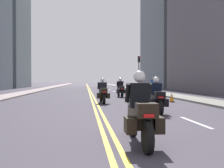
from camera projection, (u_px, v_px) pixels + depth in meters
ground_plane at (88, 88)px, 47.97m from camera, size 264.00×264.00×0.00m
sidewalk_left at (50, 88)px, 47.23m from camera, size 2.03×144.00×0.12m
sidewalk_right at (126, 87)px, 48.72m from camera, size 2.03×144.00×0.12m
centreline_yellow_inner at (88, 88)px, 47.96m from camera, size 0.12×132.00×0.01m
centreline_yellow_outer at (89, 88)px, 47.98m from camera, size 0.12×132.00×0.01m
lane_dashes_white at (117, 93)px, 29.40m from camera, size 0.14×56.40×0.01m
building_left_2 at (7, 4)px, 48.53m from camera, size 6.51×12.11×31.97m
building_right_2 at (169, 30)px, 50.72m from camera, size 7.69×17.90×22.78m
motorcycle_0 at (140, 115)px, 5.49m from camera, size 0.76×2.20×1.61m
motorcycle_1 at (156, 98)px, 10.85m from camera, size 0.78×2.19×1.56m
motorcycle_2 at (103, 93)px, 15.64m from camera, size 0.78×2.20×1.55m
motorcycle_3 at (121, 89)px, 21.45m from camera, size 0.78×2.17×1.61m
traffic_cone_1 at (172, 97)px, 16.52m from camera, size 0.35×0.35×0.64m
traffic_light_far at (139, 67)px, 33.84m from camera, size 0.28×0.38×4.62m
pedestrian_1 at (152, 85)px, 30.11m from camera, size 0.50×0.37×1.76m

